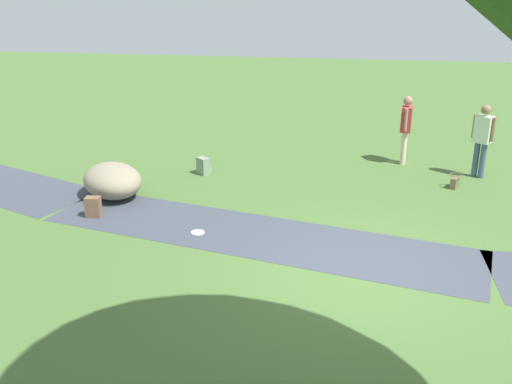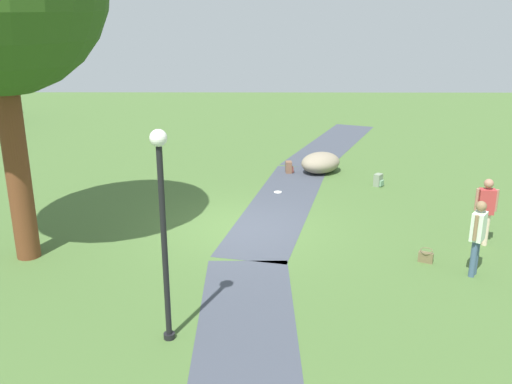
{
  "view_description": "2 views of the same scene",
  "coord_description": "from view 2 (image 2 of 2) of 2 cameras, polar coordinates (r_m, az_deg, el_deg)",
  "views": [
    {
      "loc": [
        0.4,
        8.41,
        4.49
      ],
      "look_at": [
        1.79,
        -0.6,
        1.04
      ],
      "focal_mm": 41.35,
      "sensor_mm": 36.0,
      "label": 1
    },
    {
      "loc": [
        -13.7,
        -0.47,
        5.53
      ],
      "look_at": [
        0.73,
        -0.39,
        0.75
      ],
      "focal_mm": 39.7,
      "sensor_mm": 36.0,
      "label": 2
    }
  ],
  "objects": [
    {
      "name": "man_near_boulder",
      "position": [
        14.48,
        22.13,
        -1.44
      ],
      "size": [
        0.29,
        0.52,
        1.67
      ],
      "color": "beige",
      "rests_on": "ground"
    },
    {
      "name": "footpath_segment_near",
      "position": [
        9.48,
        -1.03,
        -17.31
      ],
      "size": [
        8.02,
        1.88,
        0.01
      ],
      "color": "#3D424E",
      "rests_on": "ground"
    },
    {
      "name": "handbag_on_grass",
      "position": [
        13.38,
        16.74,
        -6.25
      ],
      "size": [
        0.36,
        0.36,
        0.31
      ],
      "color": "brown",
      "rests_on": "ground"
    },
    {
      "name": "backpack_by_boulder",
      "position": [
        19.59,
        3.34,
        2.5
      ],
      "size": [
        0.3,
        0.28,
        0.4
      ],
      "color": "brown",
      "rests_on": "ground"
    },
    {
      "name": "spare_backpack_on_lawn",
      "position": [
        18.51,
        12.23,
        1.16
      ],
      "size": [
        0.35,
        0.35,
        0.4
      ],
      "color": "gray",
      "rests_on": "ground"
    },
    {
      "name": "woman_with_handbag",
      "position": [
        12.78,
        21.43,
        -3.86
      ],
      "size": [
        0.44,
        0.41,
        1.69
      ],
      "color": "#3E5771",
      "rests_on": "ground"
    },
    {
      "name": "lawn_boulder",
      "position": [
        19.66,
        6.52,
        2.95
      ],
      "size": [
        1.86,
        1.88,
        0.7
      ],
      "color": "gray",
      "rests_on": "ground"
    },
    {
      "name": "frisbee_on_grass",
      "position": [
        17.54,
        2.22,
        -0.01
      ],
      "size": [
        0.24,
        0.24,
        0.02
      ],
      "color": "white",
      "rests_on": "ground"
    },
    {
      "name": "ground_plane",
      "position": [
        14.79,
        -1.52,
        -3.63
      ],
      "size": [
        48.0,
        48.0,
        0.0
      ],
      "primitive_type": "plane",
      "color": "#466631"
    },
    {
      "name": "footpath_segment_mid",
      "position": [
        16.56,
        2.57,
        -1.17
      ],
      "size": [
        8.2,
        3.56,
        0.01
      ],
      "color": "#3D424E",
      "rests_on": "ground"
    },
    {
      "name": "lamp_post",
      "position": [
        9.28,
        -9.38,
        -2.4
      ],
      "size": [
        0.28,
        0.28,
        3.71
      ],
      "color": "black",
      "rests_on": "ground"
    },
    {
      "name": "footpath_segment_far",
      "position": [
        24.04,
        7.73,
        4.89
      ],
      "size": [
        8.08,
        4.72,
        0.01
      ],
      "color": "#3D424E",
      "rests_on": "ground"
    }
  ]
}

